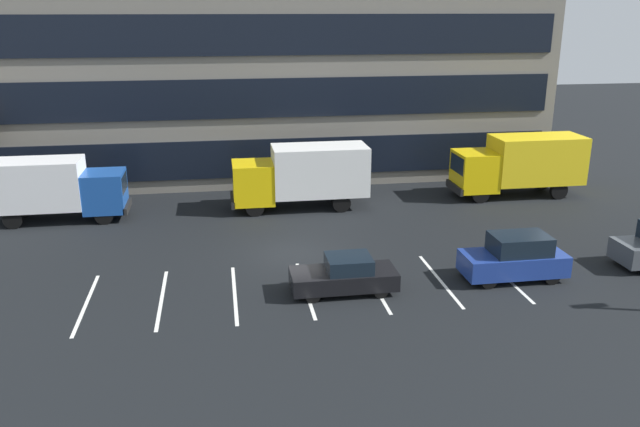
{
  "coord_description": "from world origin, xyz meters",
  "views": [
    {
      "loc": [
        -3.11,
        -27.21,
        10.75
      ],
      "look_at": [
        1.44,
        1.35,
        1.4
      ],
      "focal_mm": 36.07,
      "sensor_mm": 36.0,
      "label": 1
    }
  ],
  "objects_px": {
    "box_truck_blue": "(53,187)",
    "suv_navy": "(515,258)",
    "sedan_black": "(345,275)",
    "box_truck_yellow": "(303,174)",
    "box_truck_yellow_all": "(520,163)"
  },
  "relations": [
    {
      "from": "box_truck_blue",
      "to": "suv_navy",
      "type": "relative_size",
      "value": 1.68
    },
    {
      "from": "box_truck_blue",
      "to": "sedan_black",
      "type": "bearing_deg",
      "value": -39.87
    },
    {
      "from": "box_truck_blue",
      "to": "box_truck_yellow_all",
      "type": "height_order",
      "value": "box_truck_yellow_all"
    },
    {
      "from": "sedan_black",
      "to": "suv_navy",
      "type": "bearing_deg",
      "value": 1.42
    },
    {
      "from": "box_truck_blue",
      "to": "sedan_black",
      "type": "xyz_separation_m",
      "value": [
        13.25,
        -11.06,
        -1.15
      ]
    },
    {
      "from": "box_truck_yellow_all",
      "to": "suv_navy",
      "type": "xyz_separation_m",
      "value": [
        -5.65,
        -11.52,
        -1.08
      ]
    },
    {
      "from": "sedan_black",
      "to": "box_truck_yellow_all",
      "type": "bearing_deg",
      "value": 42.4
    },
    {
      "from": "box_truck_yellow",
      "to": "box_truck_blue",
      "type": "height_order",
      "value": "box_truck_yellow"
    },
    {
      "from": "suv_navy",
      "to": "box_truck_blue",
      "type": "bearing_deg",
      "value": 151.92
    },
    {
      "from": "box_truck_yellow",
      "to": "sedan_black",
      "type": "height_order",
      "value": "box_truck_yellow"
    },
    {
      "from": "box_truck_blue",
      "to": "suv_navy",
      "type": "bearing_deg",
      "value": -28.08
    },
    {
      "from": "box_truck_yellow_all",
      "to": "sedan_black",
      "type": "height_order",
      "value": "box_truck_yellow_all"
    },
    {
      "from": "box_truck_blue",
      "to": "sedan_black",
      "type": "height_order",
      "value": "box_truck_blue"
    },
    {
      "from": "box_truck_yellow",
      "to": "suv_navy",
      "type": "relative_size",
      "value": 1.78
    },
    {
      "from": "box_truck_yellow",
      "to": "suv_navy",
      "type": "distance_m",
      "value": 13.29
    }
  ]
}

